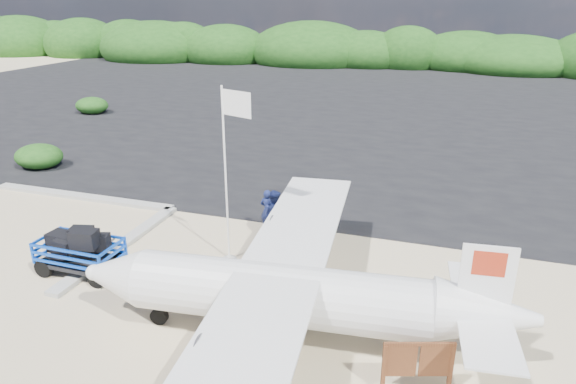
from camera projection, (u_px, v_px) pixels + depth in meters
The scene contains 9 objects.
ground at pixel (218, 288), 15.76m from camera, with size 160.00×160.00×0.00m, color beige.
asphalt_apron at pixel (374, 105), 42.39m from camera, with size 90.00×50.00×0.04m, color #B2B2B2, non-canonical shape.
lagoon at pixel (21, 230), 19.70m from camera, with size 9.00×7.00×0.40m, color #B2B2B2, non-canonical shape.
vegetation_band at pixel (406, 67), 64.59m from camera, with size 124.00×8.00×4.40m, color #B2B2B2, non-canonical shape.
baggage_cart at pixel (83, 273), 16.64m from camera, with size 2.81×1.61×1.41m, color blue, non-canonical shape.
flagpole at pixel (229, 258), 17.57m from camera, with size 1.18×0.49×5.89m, color white, non-canonical shape.
crew_a at pixel (268, 211), 19.35m from camera, with size 0.61×0.40×1.67m, color navy.
crew_b at pixel (274, 215), 18.70m from camera, with size 0.92×0.72×1.89m, color navy.
crew_c at pixel (321, 220), 18.61m from camera, with size 0.94×0.39×1.61m, color navy.
Camera 1 is at (6.29, -12.31, 8.41)m, focal length 32.00 mm.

